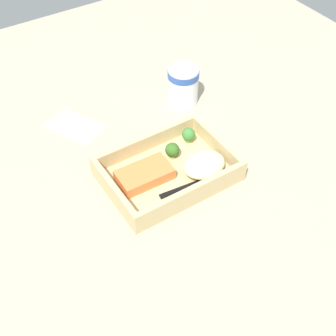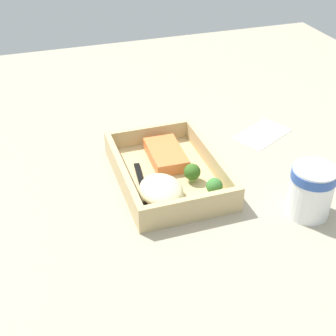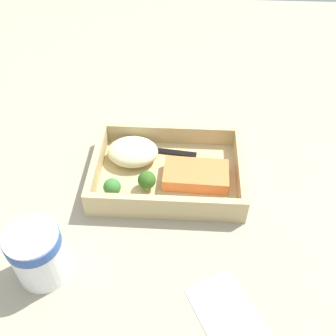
# 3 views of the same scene
# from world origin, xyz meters

# --- Properties ---
(ground_plane) EXTENTS (1.60, 1.60, 0.02)m
(ground_plane) POSITION_xyz_m (0.00, 0.00, -0.01)
(ground_plane) COLOR #A19781
(takeout_tray) EXTENTS (0.27, 0.19, 0.01)m
(takeout_tray) POSITION_xyz_m (0.00, 0.00, 0.01)
(takeout_tray) COLOR tan
(takeout_tray) RESTS_ON ground_plane
(tray_rim) EXTENTS (0.27, 0.19, 0.04)m
(tray_rim) POSITION_xyz_m (0.00, 0.00, 0.03)
(tray_rim) COLOR tan
(tray_rim) RESTS_ON takeout_tray
(salmon_fillet) EXTENTS (0.12, 0.07, 0.02)m
(salmon_fillet) POSITION_xyz_m (-0.05, 0.01, 0.02)
(salmon_fillet) COLOR orange
(salmon_fillet) RESTS_ON takeout_tray
(mashed_potatoes) EXTENTS (0.09, 0.08, 0.04)m
(mashed_potatoes) POSITION_xyz_m (0.07, -0.04, 0.03)
(mashed_potatoes) COLOR beige
(mashed_potatoes) RESTS_ON takeout_tray
(broccoli_floret_1) EXTENTS (0.03, 0.03, 0.04)m
(broccoli_floret_1) POSITION_xyz_m (0.03, 0.04, 0.03)
(broccoli_floret_1) COLOR #88AE63
(broccoli_floret_1) RESTS_ON takeout_tray
(broccoli_floret_2) EXTENTS (0.03, 0.03, 0.04)m
(broccoli_floret_2) POSITION_xyz_m (0.09, 0.06, 0.03)
(broccoli_floret_2) COLOR #79A34F
(broccoli_floret_2) RESTS_ON takeout_tray
(fork) EXTENTS (0.16, 0.03, 0.00)m
(fork) POSITION_xyz_m (0.04, -0.06, 0.01)
(fork) COLOR black
(fork) RESTS_ON takeout_tray
(paper_cup) EXTENTS (0.08, 0.08, 0.10)m
(paper_cup) POSITION_xyz_m (0.17, 0.20, 0.05)
(paper_cup) COLOR white
(paper_cup) RESTS_ON ground_plane
(receipt_slip) EXTENTS (0.13, 0.15, 0.00)m
(receipt_slip) POSITION_xyz_m (-0.10, 0.26, 0.00)
(receipt_slip) COLOR white
(receipt_slip) RESTS_ON ground_plane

